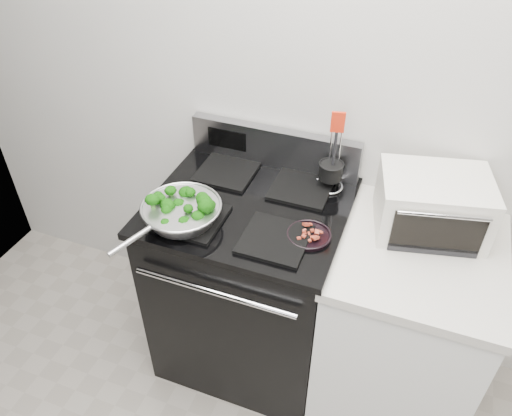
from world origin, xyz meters
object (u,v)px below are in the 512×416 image
at_px(skillet, 181,212).
at_px(toaster_oven, 432,204).
at_px(gas_range, 250,282).
at_px(bacon_plate, 309,233).
at_px(utensil_holder, 330,175).

distance_m(skillet, toaster_oven, 0.95).
distance_m(gas_range, toaster_oven, 0.89).
xyz_separation_m(skillet, toaster_oven, (0.88, 0.34, 0.03)).
bearing_deg(bacon_plate, skillet, -169.18).
xyz_separation_m(gas_range, bacon_plate, (0.28, -0.11, 0.48)).
distance_m(bacon_plate, utensil_holder, 0.33).
bearing_deg(utensil_holder, skillet, -151.41).
bearing_deg(bacon_plate, toaster_oven, 31.20).
height_order(bacon_plate, utensil_holder, utensil_holder).
bearing_deg(gas_range, bacon_plate, -21.01).
bearing_deg(skillet, bacon_plate, 29.83).
bearing_deg(utensil_holder, toaster_oven, -24.24).
bearing_deg(gas_range, skillet, -134.99).
bearing_deg(toaster_oven, bacon_plate, -161.47).
bearing_deg(toaster_oven, skillet, -171.82).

